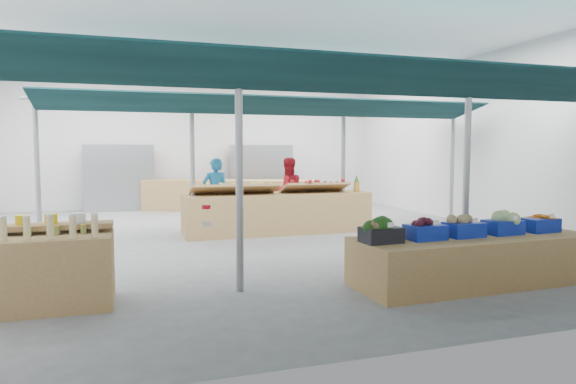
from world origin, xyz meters
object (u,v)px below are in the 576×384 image
(veg_counter, at_px, (474,260))
(vendor_right, at_px, (288,191))
(vendor_left, at_px, (216,193))
(crate_stack, at_px, (538,237))
(bottle_shelf, at_px, (27,269))
(fruit_counter, at_px, (278,213))

(veg_counter, relative_size, vendor_right, 2.06)
(vendor_left, xyz_separation_m, vendor_right, (1.80, 0.00, 0.00))
(vendor_left, bearing_deg, vendor_right, -179.66)
(crate_stack, bearing_deg, vendor_left, 135.27)
(bottle_shelf, distance_m, fruit_counter, 6.19)
(fruit_counter, xyz_separation_m, vendor_left, (-1.20, 1.10, 0.39))
(bottle_shelf, height_order, vendor_right, vendor_right)
(veg_counter, height_order, fruit_counter, fruit_counter)
(fruit_counter, height_order, crate_stack, fruit_counter)
(vendor_right, bearing_deg, bottle_shelf, 47.80)
(veg_counter, height_order, vendor_right, vendor_right)
(fruit_counter, distance_m, crate_stack, 5.26)
(veg_counter, bearing_deg, fruit_counter, 102.95)
(bottle_shelf, distance_m, vendor_right, 7.41)
(bottle_shelf, distance_m, veg_counter, 5.77)
(bottle_shelf, relative_size, fruit_counter, 0.47)
(bottle_shelf, bearing_deg, vendor_left, 61.00)
(veg_counter, xyz_separation_m, crate_stack, (2.37, 1.30, -0.02))
(vendor_left, bearing_deg, bottle_shelf, 59.90)
(vendor_left, bearing_deg, crate_stack, 135.61)
(veg_counter, bearing_deg, crate_stack, 26.93)
(fruit_counter, bearing_deg, vendor_right, 61.73)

